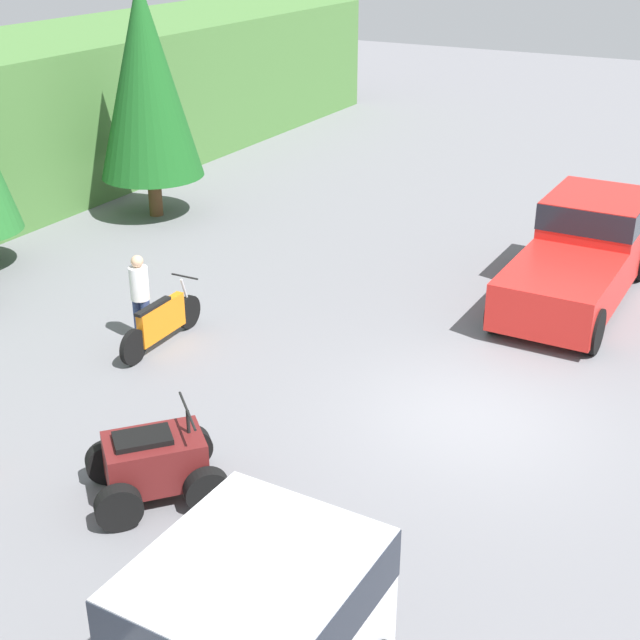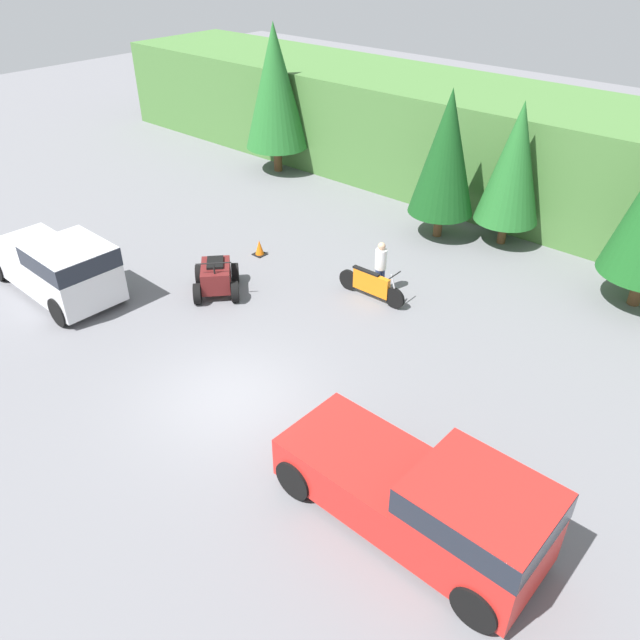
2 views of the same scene
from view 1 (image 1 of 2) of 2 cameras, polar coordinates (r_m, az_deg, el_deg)
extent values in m
plane|color=slate|center=(14.76, 9.71, -6.14)|extent=(80.00, 80.00, 0.00)
cylinder|color=brown|center=(24.41, -10.51, 7.85)|extent=(0.37, 0.37, 1.10)
cone|color=#19561E|center=(23.72, -11.09, 14.91)|extent=(2.68, 2.68, 5.00)
cube|color=red|center=(20.30, 17.15, 5.32)|extent=(2.40, 2.02, 1.73)
cube|color=#1E232D|center=(20.13, 17.36, 6.83)|extent=(2.42, 2.04, 0.55)
cube|color=red|center=(18.02, 15.03, 1.79)|extent=(2.93, 2.02, 0.94)
cylinder|color=black|center=(21.27, 14.96, 4.56)|extent=(0.88, 0.29, 0.88)
cylinder|color=black|center=(20.95, 19.72, 3.60)|extent=(0.88, 0.29, 0.88)
cylinder|color=black|center=(17.56, 11.33, 0.57)|extent=(0.88, 0.29, 0.88)
cylinder|color=black|center=(17.16, 17.04, -0.66)|extent=(0.88, 0.29, 0.88)
cube|color=silver|center=(9.21, -4.19, -19.31)|extent=(2.32, 2.04, 1.73)
cube|color=#1E232D|center=(8.83, -4.31, -16.67)|extent=(2.34, 2.06, 0.55)
cylinder|color=black|center=(10.40, -6.62, -18.23)|extent=(0.88, 0.30, 0.88)
cylinder|color=black|center=(17.61, -8.40, 0.51)|extent=(0.67, 0.12, 0.67)
cylinder|color=black|center=(16.38, -11.86, -1.72)|extent=(0.67, 0.12, 0.67)
cube|color=orange|center=(16.91, -10.12, 0.03)|extent=(1.28, 0.19, 0.65)
cylinder|color=#B7B7BC|center=(17.42, -8.57, 1.60)|extent=(0.29, 0.06, 0.74)
cylinder|color=black|center=(17.28, -8.65, 2.77)|extent=(0.05, 0.60, 0.04)
cube|color=black|center=(16.61, -10.64, 0.86)|extent=(0.94, 0.16, 0.06)
cylinder|color=black|center=(13.35, -8.29, -8.05)|extent=(0.62, 0.59, 0.64)
cylinder|color=black|center=(12.42, -7.22, -10.76)|extent=(0.62, 0.59, 0.64)
cylinder|color=black|center=(13.24, -13.40, -8.84)|extent=(0.62, 0.59, 0.64)
cylinder|color=black|center=(12.30, -12.75, -11.65)|extent=(0.62, 0.59, 0.64)
cube|color=#5B1919|center=(12.67, -10.51, -8.80)|extent=(1.58, 1.55, 0.69)
cylinder|color=black|center=(12.45, -8.44, -6.45)|extent=(0.07, 0.07, 0.35)
cylinder|color=black|center=(12.36, -8.49, -5.76)|extent=(0.74, 0.81, 0.04)
cube|color=black|center=(12.45, -11.29, -7.43)|extent=(0.91, 0.89, 0.08)
cylinder|color=navy|center=(17.27, -11.54, 0.09)|extent=(0.18, 0.18, 0.86)
cylinder|color=navy|center=(17.14, -11.05, -0.05)|extent=(0.18, 0.18, 0.86)
cylinder|color=white|center=(16.91, -11.50, 2.32)|extent=(0.37, 0.37, 0.64)
sphere|color=tan|center=(16.75, -11.63, 3.70)|extent=(0.24, 0.24, 0.23)
camera|label=2|loc=(22.00, 42.76, 25.60)|focal=35.00mm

